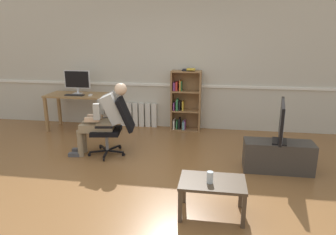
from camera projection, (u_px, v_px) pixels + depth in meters
ground_plane at (148, 182)px, 4.23m from camera, size 18.00×18.00×0.00m
back_wall at (174, 65)px, 6.39m from camera, size 12.00×0.13×2.70m
computer_desk at (78, 99)px, 6.39m from camera, size 1.27×0.62×0.76m
imac_monitor at (77, 80)px, 6.37m from camera, size 0.56×0.14×0.49m
keyboard at (75, 95)px, 6.23m from camera, size 0.39×0.12×0.02m
computer_mouse at (91, 95)px, 6.20m from camera, size 0.06×0.10×0.03m
bookshelf at (185, 101)px, 6.35m from camera, size 0.61×0.29×1.30m
radiator at (139, 115)px, 6.69m from camera, size 0.80×0.08×0.52m
office_chair at (115, 124)px, 5.06m from camera, size 0.79×0.63×0.98m
person_seated at (104, 117)px, 5.03m from camera, size 1.01×0.46×1.22m
tv_stand at (278, 156)px, 4.52m from camera, size 0.99×0.37×0.45m
tv_screen at (282, 122)px, 4.38m from camera, size 0.25×0.84×0.59m
coffee_table at (212, 186)px, 3.39m from camera, size 0.73×0.47×0.41m
drinking_glass at (210, 177)px, 3.32m from camera, size 0.07×0.07×0.13m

